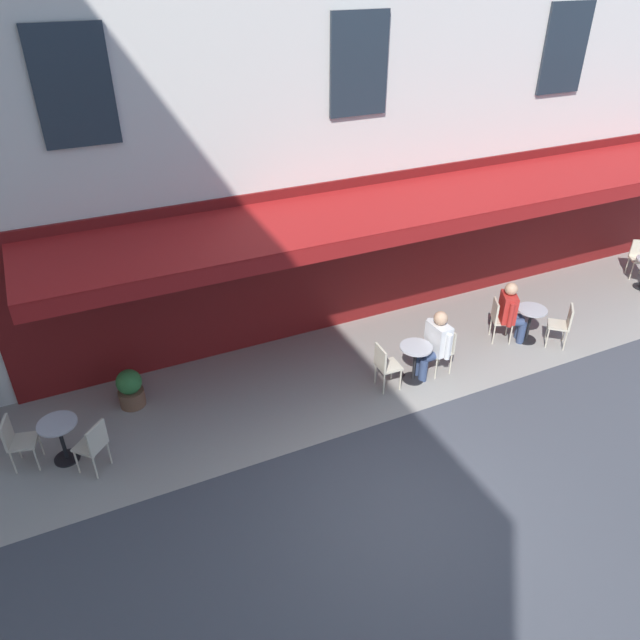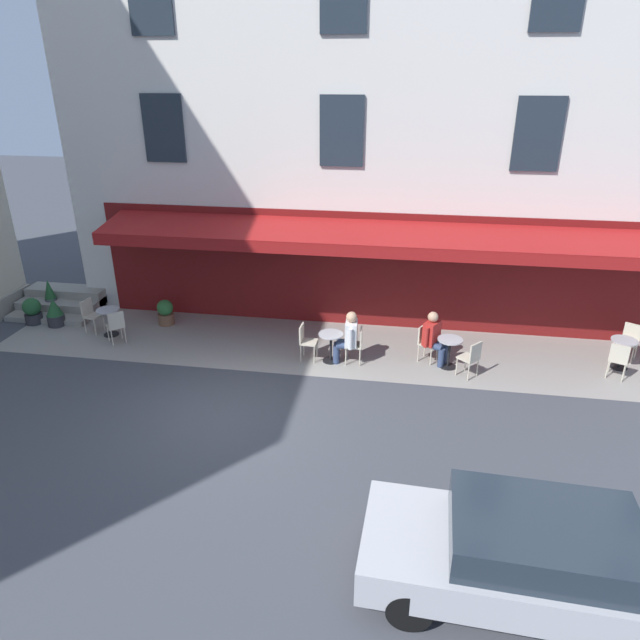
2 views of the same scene
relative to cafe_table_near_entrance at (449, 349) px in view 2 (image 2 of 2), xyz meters
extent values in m
plane|color=#42444C|center=(4.61, 2.77, -0.49)|extent=(70.00, 70.00, 0.00)
cube|color=gray|center=(1.36, -0.63, -0.49)|extent=(20.50, 3.20, 0.01)
cube|color=silver|center=(0.61, -6.73, 7.01)|extent=(20.00, 9.00, 15.00)
cube|color=maroon|center=(1.61, -2.20, 1.11)|extent=(16.00, 0.06, 3.20)
cube|color=maroon|center=(1.61, -1.38, 2.36)|extent=(15.00, 1.70, 0.36)
cube|color=maroon|center=(1.61, -0.55, 2.13)|extent=(15.00, 0.04, 0.28)
cube|color=#232D38|center=(-1.73, -2.19, 4.71)|extent=(1.10, 0.06, 1.70)
cube|color=#232D38|center=(2.94, -2.19, 4.71)|extent=(1.10, 0.06, 1.70)
cube|color=#232D38|center=(7.61, -2.19, 4.71)|extent=(1.10, 0.06, 1.70)
cube|color=gray|center=(11.21, -1.43, -0.42)|extent=(2.40, 1.40, 0.15)
cube|color=gray|center=(11.21, -1.78, -0.27)|extent=(2.40, 1.05, 0.30)
cube|color=gray|center=(11.21, -2.13, -0.12)|extent=(2.40, 0.70, 0.45)
cylinder|color=black|center=(0.00, 0.00, -0.48)|extent=(0.40, 0.40, 0.03)
cylinder|color=black|center=(0.00, 0.00, -0.13)|extent=(0.06, 0.06, 0.72)
cylinder|color=#B7B7BC|center=(0.00, 0.00, 0.24)|extent=(0.60, 0.60, 0.03)
cylinder|color=beige|center=(-0.40, 0.12, -0.27)|extent=(0.03, 0.03, 0.45)
cylinder|color=beige|center=(-0.17, 0.38, -0.27)|extent=(0.03, 0.03, 0.45)
cylinder|color=beige|center=(-0.65, 0.35, -0.27)|extent=(0.03, 0.03, 0.45)
cylinder|color=beige|center=(-0.43, 0.60, -0.27)|extent=(0.03, 0.03, 0.45)
cube|color=beige|center=(-0.41, 0.36, -0.02)|extent=(0.56, 0.56, 0.04)
cube|color=beige|center=(-0.55, 0.48, 0.21)|extent=(0.29, 0.33, 0.42)
cylinder|color=beige|center=(0.42, -0.03, -0.27)|extent=(0.03, 0.03, 0.45)
cylinder|color=beige|center=(0.26, -0.33, -0.27)|extent=(0.03, 0.03, 0.45)
cylinder|color=beige|center=(0.72, -0.18, -0.27)|extent=(0.03, 0.03, 0.45)
cylinder|color=beige|center=(0.56, -0.49, -0.27)|extent=(0.03, 0.03, 0.45)
cube|color=beige|center=(0.49, -0.26, -0.02)|extent=(0.54, 0.54, 0.04)
cube|color=beige|center=(0.65, -0.34, 0.21)|extent=(0.22, 0.37, 0.42)
cylinder|color=black|center=(-4.07, -0.61, -0.48)|extent=(0.40, 0.40, 0.03)
cylinder|color=black|center=(-4.07, -0.61, -0.13)|extent=(0.06, 0.06, 0.72)
cylinder|color=#B7B7BC|center=(-4.07, -0.61, 0.24)|extent=(0.60, 0.60, 0.03)
cylinder|color=beige|center=(-4.07, -0.19, -0.27)|extent=(0.03, 0.03, 0.45)
cylinder|color=beige|center=(-3.76, -0.34, -0.27)|extent=(0.03, 0.03, 0.45)
cylinder|color=beige|center=(-3.92, 0.11, -0.27)|extent=(0.03, 0.03, 0.45)
cylinder|color=beige|center=(-3.62, -0.03, -0.27)|extent=(0.03, 0.03, 0.45)
cube|color=beige|center=(-3.84, -0.11, -0.02)|extent=(0.53, 0.53, 0.04)
cube|color=beige|center=(-3.77, 0.05, 0.21)|extent=(0.38, 0.20, 0.42)
cylinder|color=beige|center=(-4.13, -1.02, -0.27)|extent=(0.03, 0.03, 0.45)
cylinder|color=beige|center=(-4.42, -0.84, -0.27)|extent=(0.03, 0.03, 0.45)
cylinder|color=beige|center=(-4.31, -1.31, -0.27)|extent=(0.03, 0.03, 0.45)
cylinder|color=beige|center=(-4.60, -1.13, -0.27)|extent=(0.03, 0.03, 0.45)
cube|color=beige|center=(-4.36, -1.08, -0.02)|extent=(0.55, 0.55, 0.04)
cube|color=beige|center=(-4.46, -1.23, 0.21)|extent=(0.36, 0.24, 0.42)
cylinder|color=black|center=(2.84, 0.15, -0.48)|extent=(0.40, 0.40, 0.03)
cylinder|color=black|center=(2.84, 0.15, -0.13)|extent=(0.06, 0.06, 0.72)
cylinder|color=#B7B7BC|center=(2.84, 0.15, 0.24)|extent=(0.60, 0.60, 0.03)
cylinder|color=beige|center=(3.23, 0.31, -0.27)|extent=(0.03, 0.03, 0.45)
cylinder|color=beige|center=(3.21, -0.03, -0.27)|extent=(0.03, 0.03, 0.45)
cylinder|color=beige|center=(3.57, 0.29, -0.27)|extent=(0.03, 0.03, 0.45)
cylinder|color=beige|center=(3.55, -0.05, -0.27)|extent=(0.03, 0.03, 0.45)
cube|color=beige|center=(3.39, 0.13, -0.02)|extent=(0.42, 0.42, 0.04)
cube|color=beige|center=(3.57, 0.12, 0.21)|extent=(0.06, 0.40, 0.42)
cylinder|color=beige|center=(2.47, -0.04, -0.27)|extent=(0.03, 0.03, 0.45)
cylinder|color=beige|center=(2.45, 0.30, -0.27)|extent=(0.03, 0.03, 0.45)
cylinder|color=beige|center=(2.13, -0.05, -0.27)|extent=(0.03, 0.03, 0.45)
cylinder|color=beige|center=(2.11, 0.29, -0.27)|extent=(0.03, 0.03, 0.45)
cube|color=beige|center=(2.29, 0.13, -0.02)|extent=(0.42, 0.42, 0.04)
cube|color=beige|center=(2.11, 0.12, 0.21)|extent=(0.06, 0.40, 0.42)
cylinder|color=black|center=(8.94, -0.40, -0.48)|extent=(0.40, 0.40, 0.03)
cylinder|color=black|center=(8.94, -0.40, -0.13)|extent=(0.06, 0.06, 0.72)
cylinder|color=#B7B7BC|center=(8.94, -0.40, 0.24)|extent=(0.60, 0.60, 0.03)
cylinder|color=beige|center=(8.55, -0.25, -0.27)|extent=(0.03, 0.03, 0.45)
cylinder|color=beige|center=(8.80, -0.01, -0.27)|extent=(0.03, 0.03, 0.45)
cylinder|color=beige|center=(8.32, -0.01, -0.27)|extent=(0.03, 0.03, 0.45)
cylinder|color=beige|center=(8.56, 0.23, -0.27)|extent=(0.03, 0.03, 0.45)
cube|color=beige|center=(8.56, -0.01, -0.02)|extent=(0.57, 0.57, 0.04)
cube|color=beige|center=(8.43, 0.12, 0.21)|extent=(0.31, 0.31, 0.42)
cylinder|color=beige|center=(9.35, -0.33, -0.27)|extent=(0.03, 0.03, 0.45)
cylinder|color=beige|center=(9.27, -0.66, -0.27)|extent=(0.03, 0.03, 0.45)
cylinder|color=beige|center=(9.68, -0.40, -0.27)|extent=(0.03, 0.03, 0.45)
cylinder|color=beige|center=(9.60, -0.74, -0.27)|extent=(0.03, 0.03, 0.45)
cube|color=beige|center=(9.48, -0.53, -0.02)|extent=(0.48, 0.48, 0.04)
cube|color=beige|center=(9.65, -0.57, 0.21)|extent=(0.13, 0.40, 0.42)
cylinder|color=navy|center=(2.70, 0.05, -0.26)|extent=(0.16, 0.16, 0.47)
cylinder|color=navy|center=(2.53, 0.04, 0.00)|extent=(0.36, 0.18, 0.16)
cylinder|color=navy|center=(2.70, 0.24, -0.26)|extent=(0.16, 0.16, 0.47)
cylinder|color=navy|center=(2.52, 0.23, 0.00)|extent=(0.36, 0.18, 0.16)
cube|color=silver|center=(2.35, 0.13, 0.30)|extent=(0.30, 0.50, 0.59)
sphere|color=tan|center=(2.35, 0.13, 0.72)|extent=(0.26, 0.26, 0.26)
cylinder|color=silver|center=(2.36, -0.17, 0.28)|extent=(0.10, 0.10, 0.52)
cylinder|color=silver|center=(2.34, 0.43, 0.28)|extent=(0.10, 0.10, 0.52)
cylinder|color=navy|center=(0.18, 0.01, -0.26)|extent=(0.15, 0.15, 0.47)
cylinder|color=navy|center=(0.33, -0.07, 0.00)|extent=(0.38, 0.30, 0.16)
cylinder|color=navy|center=(0.09, -0.15, -0.26)|extent=(0.15, 0.15, 0.47)
cylinder|color=navy|center=(0.24, -0.23, 0.00)|extent=(0.38, 0.30, 0.16)
cube|color=red|center=(0.43, -0.23, 0.29)|extent=(0.46, 0.55, 0.58)
sphere|color=tan|center=(0.43, -0.23, 0.70)|extent=(0.25, 0.25, 0.25)
cylinder|color=red|center=(0.57, 0.03, 0.27)|extent=(0.10, 0.10, 0.51)
cylinder|color=red|center=(0.30, -0.48, 0.27)|extent=(0.10, 0.10, 0.51)
cylinder|color=#2D2D33|center=(10.76, -0.74, -0.33)|extent=(0.47, 0.47, 0.32)
cone|color=#23562D|center=(10.76, -0.74, 0.07)|extent=(0.45, 0.45, 0.48)
cylinder|color=brown|center=(7.75, -1.32, -0.33)|extent=(0.45, 0.45, 0.32)
sphere|color=#2D6B33|center=(7.75, -1.32, 0.01)|extent=(0.44, 0.44, 0.44)
cylinder|color=#4C4C51|center=(11.44, -1.62, -0.27)|extent=(0.33, 0.33, 0.44)
cone|color=#23562D|center=(11.44, -1.62, 0.24)|extent=(0.31, 0.31, 0.58)
cylinder|color=#2D2D33|center=(11.48, -0.79, -0.34)|extent=(0.47, 0.47, 0.30)
sphere|color=#23562D|center=(11.48, -0.79, 0.01)|extent=(0.49, 0.49, 0.49)
cube|color=#B7B7BC|center=(-0.65, 6.44, 0.08)|extent=(4.37, 1.98, 0.55)
cube|color=#232D38|center=(-0.85, 6.45, 0.60)|extent=(2.47, 1.70, 0.48)
cylinder|color=black|center=(0.76, 5.58, -0.19)|extent=(0.60, 0.20, 0.60)
cylinder|color=black|center=(0.83, 7.18, -0.19)|extent=(0.60, 0.20, 0.60)
cylinder|color=black|center=(-2.13, 5.70, -0.19)|extent=(0.60, 0.20, 0.60)
camera|label=1|loc=(8.21, 7.56, 6.40)|focal=33.63mm
camera|label=2|loc=(1.15, 12.35, 6.07)|focal=31.61mm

